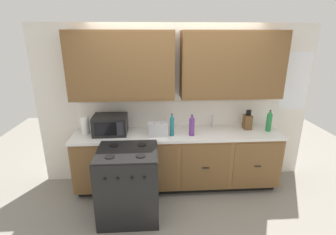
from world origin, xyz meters
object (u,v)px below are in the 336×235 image
Objects in this scene: bottle_green at (269,121)px; bottle_violet at (192,125)px; stove_range at (129,184)px; paper_towel_roll at (85,125)px; knife_block at (247,122)px; microwave at (110,125)px; bottle_teal at (172,125)px; toaster at (158,129)px.

bottle_violet is at bearing -175.20° from bottle_green.
paper_towel_roll is at bearing 134.01° from stove_range.
knife_block is 2.45m from paper_towel_roll.
bottle_green is (0.29, -0.11, 0.05)m from knife_block.
microwave is at bearing 179.14° from bottle_green.
paper_towel_roll is 1.28m from bottle_teal.
stove_range is 3.65× the size of paper_towel_roll.
toaster is at bearing -8.95° from microwave.
bottle_teal is at bearing -3.24° from toaster.
microwave is at bearing 171.05° from toaster.
bottle_teal reaches higher than paper_towel_roll.
paper_towel_roll is at bearing 178.44° from bottle_green.
paper_towel_roll is at bearing 172.07° from toaster.
microwave is at bearing -177.93° from knife_block.
bottle_teal is at bearing 41.45° from stove_range.
bottle_green is at bearing 16.54° from stove_range.
stove_range is 1.00m from bottle_teal.
bottle_green is at bearing -21.05° from knife_block.
bottle_teal reaches higher than bottle_violet.
toaster is at bearing 53.59° from stove_range.
microwave is at bearing 172.32° from bottle_teal.
microwave is 1.46× the size of bottle_green.
paper_towel_roll is at bearing -179.17° from knife_block.
knife_block reaches higher than microwave.
bottle_teal is (0.89, -0.12, 0.02)m from microwave.
paper_towel_roll reaches higher than stove_range.
bottle_green is 1.47m from bottle_teal.
bottle_green reaches higher than stove_range.
bottle_teal is (-1.18, -0.20, 0.04)m from knife_block.
knife_block is 1.20m from bottle_teal.
toaster is (0.40, 0.54, 0.54)m from stove_range.
knife_block reaches higher than toaster.
toaster is 0.90× the size of knife_block.
knife_block is (2.07, 0.08, -0.02)m from microwave.
bottle_violet reaches higher than stove_range.
knife_block is at bearing 2.07° from microwave.
knife_block is at bearing 0.83° from paper_towel_roll.
stove_range is 2.92× the size of bottle_teal.
stove_range is 2.89× the size of bottle_green.
microwave is 0.38m from paper_towel_roll.
bottle_violet is at bearing 30.19° from stove_range.
paper_towel_roll is at bearing 173.59° from bottle_violet.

